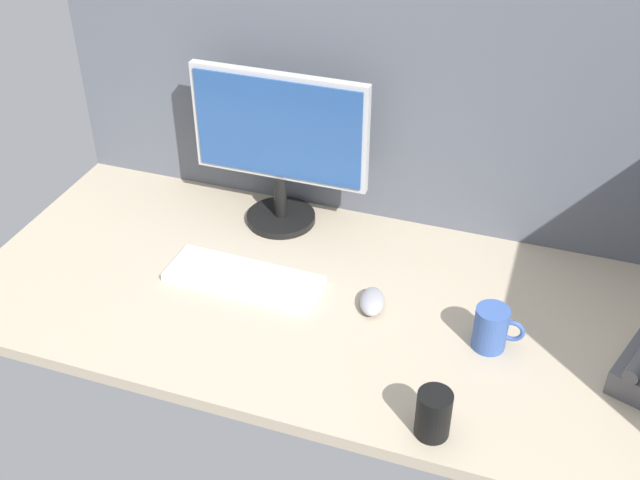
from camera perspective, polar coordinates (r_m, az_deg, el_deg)
name	(u,v)px	position (r cm, az deg, el deg)	size (l,w,h in cm)	color
ground_plane	(355,304)	(182.36, 2.59, -4.64)	(180.00, 80.00, 3.00)	tan
cubicle_wall_back	(404,102)	(194.78, 6.11, 9.88)	(180.00, 5.00, 64.82)	#565B66
monitor	(279,142)	(195.92, -2.96, 7.12)	(45.28, 18.00, 41.07)	black
keyboard	(244,279)	(186.23, -5.54, -2.82)	(37.00, 13.00, 2.00)	silver
mouse	(372,301)	(178.23, 3.81, -4.46)	(5.60, 9.60, 3.40)	#99999E
mug_ceramic_blue	(492,328)	(169.94, 12.34, -6.27)	(10.71, 7.22, 9.95)	#38569E
mug_black_travel	(433,414)	(150.73, 8.22, -12.37)	(6.71, 6.71, 10.02)	black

